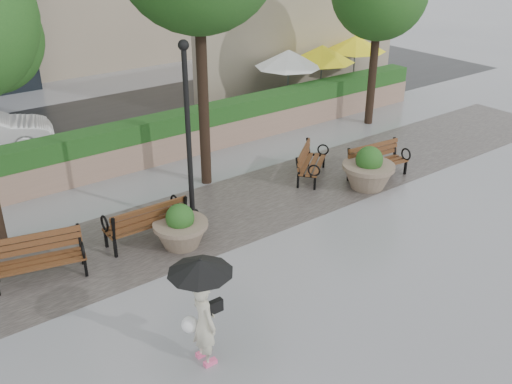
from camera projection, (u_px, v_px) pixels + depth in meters
ground at (269, 280)px, 11.56m from camera, size 100.00×100.00×0.00m
cobble_strip at (193, 223)px, 13.72m from camera, size 28.00×3.20×0.01m
hedge_wall at (119, 148)px, 16.31m from camera, size 24.00×0.80×1.35m
cafe_wall at (302, 44)px, 23.02m from camera, size 10.00×0.60×4.00m
cafe_hedge at (329, 96)px, 21.84m from camera, size 8.00×0.50×0.90m
asphalt_street at (71, 132)px, 19.48m from camera, size 40.00×7.00×0.00m
bench_1 at (41, 267)px, 11.47m from camera, size 1.86×1.09×0.94m
bench_2 at (147, 229)px, 12.84m from camera, size 1.84×0.75×0.98m
bench_3 at (311, 169)px, 15.99m from camera, size 1.68×1.52×0.88m
bench_4 at (377, 168)px, 15.99m from camera, size 1.82×0.88×0.94m
planter_left at (181, 230)px, 12.60m from camera, size 1.22×1.22×1.02m
planter_right at (368, 172)px, 15.32m from camera, size 1.41×1.41×1.18m
lamppost at (189, 148)px, 12.91m from camera, size 0.28×0.28×4.35m
patio_umb_white at (289, 59)px, 20.70m from camera, size 2.50×2.50×2.30m
patio_umb_yellow_a at (322, 54)px, 21.45m from camera, size 2.50×2.50×2.30m
patio_umb_yellow_b at (356, 44)px, 23.19m from camera, size 2.50×2.50×2.30m
pedestrian at (202, 301)px, 8.99m from camera, size 1.05×1.05×1.92m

